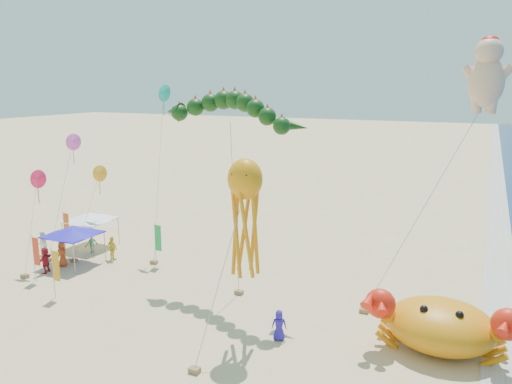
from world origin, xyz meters
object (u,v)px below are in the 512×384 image
(crab_inflatable, at_px, (441,324))
(canopy_blue, at_px, (73,232))
(dragon_kite, at_px, (228,115))
(octopus_kite, at_px, (245,209))
(canopy_white, at_px, (90,217))
(cherub_kite, at_px, (487,73))

(crab_inflatable, height_order, canopy_blue, crab_inflatable)
(dragon_kite, distance_m, octopus_kite, 7.78)
(crab_inflatable, distance_m, dragon_kite, 16.42)
(dragon_kite, xyz_separation_m, canopy_white, (-13.99, 2.61, -8.60))
(dragon_kite, bearing_deg, cherub_kite, 25.14)
(cherub_kite, height_order, octopus_kite, cherub_kite)
(crab_inflatable, height_order, canopy_white, crab_inflatable)
(octopus_kite, xyz_separation_m, canopy_white, (-17.76, 7.96, -4.41))
(crab_inflatable, relative_size, dragon_kite, 0.59)
(octopus_kite, bearing_deg, canopy_blue, 164.75)
(dragon_kite, height_order, canopy_white, dragon_kite)
(octopus_kite, bearing_deg, cherub_kite, 49.55)
(crab_inflatable, relative_size, canopy_white, 1.98)
(octopus_kite, bearing_deg, canopy_white, 155.84)
(dragon_kite, distance_m, canopy_blue, 15.03)
(cherub_kite, distance_m, octopus_kite, 16.96)
(dragon_kite, xyz_separation_m, octopus_kite, (3.77, -5.36, -4.19))
(octopus_kite, distance_m, canopy_blue, 17.21)
(dragon_kite, distance_m, cherub_kite, 15.54)
(crab_inflatable, xyz_separation_m, dragon_kite, (-13.02, 2.55, 9.67))
(octopus_kite, height_order, canopy_white, octopus_kite)
(crab_inflatable, height_order, cherub_kite, cherub_kite)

